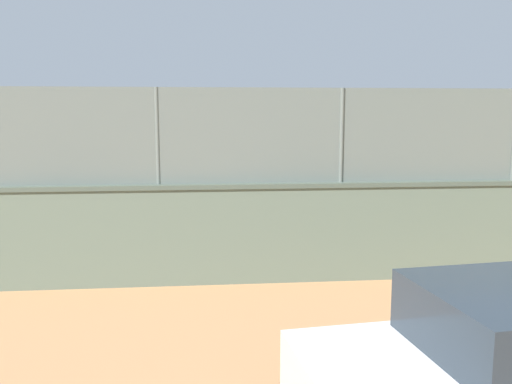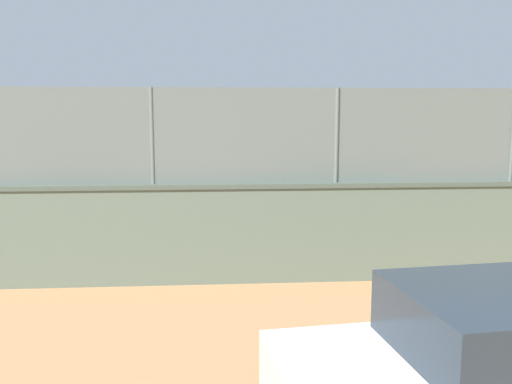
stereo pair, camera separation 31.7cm
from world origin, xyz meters
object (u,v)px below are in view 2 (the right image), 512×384
at_px(sports_ball, 252,176).
at_px(player_baseline_waiting, 236,175).
at_px(player_near_wall_returning, 209,182).
at_px(parked_car_white, 511,370).
at_px(player_foreground_swinging, 429,196).

bearing_deg(sports_ball, player_baseline_waiting, -86.11).
bearing_deg(player_near_wall_returning, parked_car_white, 103.63).
bearing_deg(parked_car_white, player_baseline_waiting, -82.58).
relative_size(player_near_wall_returning, player_foreground_swinging, 1.03).
bearing_deg(player_near_wall_returning, player_foreground_swinging, 150.70).
xyz_separation_m(player_near_wall_returning, player_baseline_waiting, (-0.91, -2.88, -0.13)).
bearing_deg(sports_ball, player_foreground_swinging, 156.48).
relative_size(player_baseline_waiting, sports_ball, 7.75).
bearing_deg(player_baseline_waiting, sports_ball, 93.89).
bearing_deg(player_foreground_swinging, player_baseline_waiting, -52.70).
height_order(player_near_wall_returning, sports_ball, player_near_wall_returning).
bearing_deg(parked_car_white, sports_ball, -81.19).
relative_size(player_near_wall_returning, player_baseline_waiting, 1.13).
height_order(player_near_wall_returning, player_foreground_swinging, player_near_wall_returning).
xyz_separation_m(player_foreground_swinging, player_baseline_waiting, (4.51, -5.92, -0.10)).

